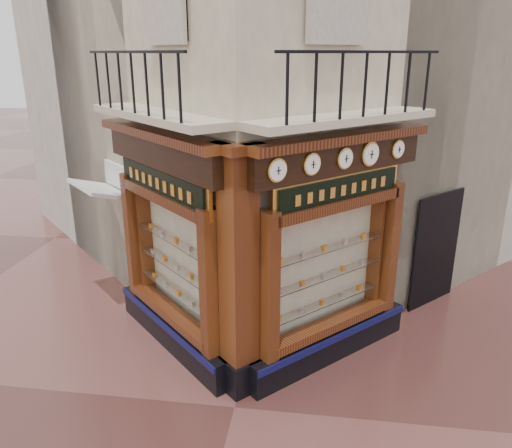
% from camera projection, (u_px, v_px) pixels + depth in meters
% --- Properties ---
extents(ground, '(80.00, 80.00, 0.00)m').
position_uv_depth(ground, '(235.00, 407.00, 7.63)').
color(ground, '#452320').
rests_on(ground, ground).
extents(main_building, '(11.31, 11.31, 12.00)m').
position_uv_depth(main_building, '(279.00, 13.00, 11.44)').
color(main_building, beige).
rests_on(main_building, ground).
extents(neighbour_left, '(11.31, 11.31, 11.00)m').
position_uv_depth(neighbour_left, '(200.00, 39.00, 14.24)').
color(neighbour_left, beige).
rests_on(neighbour_left, ground).
extents(neighbour_right, '(11.31, 11.31, 11.00)m').
position_uv_depth(neighbour_right, '(377.00, 39.00, 13.60)').
color(neighbour_right, beige).
rests_on(neighbour_right, ground).
extents(shopfront_left, '(2.86, 2.86, 3.98)m').
position_uv_depth(shopfront_left, '(169.00, 245.00, 8.63)').
color(shopfront_left, black).
rests_on(shopfront_left, ground).
extents(shopfront_right, '(2.86, 2.86, 3.98)m').
position_uv_depth(shopfront_right, '(333.00, 254.00, 8.27)').
color(shopfront_right, black).
rests_on(shopfront_right, ground).
extents(corner_pilaster, '(0.85, 0.85, 3.98)m').
position_uv_depth(corner_pilaster, '(239.00, 278.00, 7.46)').
color(corner_pilaster, black).
rests_on(corner_pilaster, ground).
extents(balcony, '(5.94, 2.97, 1.03)m').
position_uv_depth(balcony, '(248.00, 116.00, 7.65)').
color(balcony, beige).
rests_on(balcony, ground).
extents(clock_a, '(0.27, 0.27, 0.34)m').
position_uv_depth(clock_a, '(277.00, 170.00, 6.80)').
color(clock_a, gold).
rests_on(clock_a, ground).
extents(clock_b, '(0.27, 0.27, 0.33)m').
position_uv_depth(clock_b, '(312.00, 164.00, 7.17)').
color(clock_b, gold).
rests_on(clock_b, ground).
extents(clock_c, '(0.27, 0.27, 0.33)m').
position_uv_depth(clock_c, '(345.00, 158.00, 7.56)').
color(clock_c, gold).
rests_on(clock_c, ground).
extents(clock_d, '(0.31, 0.31, 0.39)m').
position_uv_depth(clock_d, '(370.00, 154.00, 7.89)').
color(clock_d, gold).
rests_on(clock_d, ground).
extents(clock_e, '(0.25, 0.25, 0.31)m').
position_uv_depth(clock_e, '(398.00, 149.00, 8.28)').
color(clock_e, gold).
rests_on(clock_e, ground).
extents(awning, '(1.64, 1.64, 0.32)m').
position_uv_depth(awning, '(111.00, 299.00, 10.97)').
color(awning, silver).
rests_on(awning, ground).
extents(signboard_left, '(2.18, 2.18, 0.58)m').
position_uv_depth(signboard_left, '(161.00, 183.00, 8.22)').
color(signboard_left, '#EFAC46').
rests_on(signboard_left, ground).
extents(signboard_right, '(1.99, 1.99, 0.53)m').
position_uv_depth(signboard_right, '(340.00, 189.00, 7.85)').
color(signboard_right, '#EFAC46').
rests_on(signboard_right, ground).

